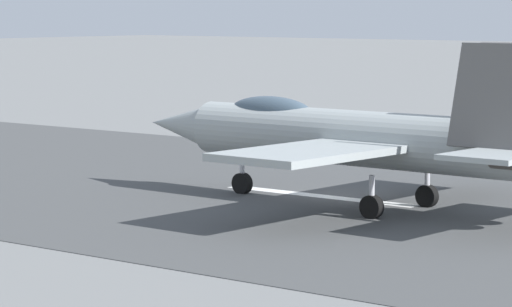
{
  "coord_description": "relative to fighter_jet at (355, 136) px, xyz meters",
  "views": [
    {
      "loc": [
        -26.42,
        37.36,
        6.65
      ],
      "look_at": [
        -1.2,
        6.07,
        2.2
      ],
      "focal_mm": 92.37,
      "sensor_mm": 36.0,
      "label": 1
    }
  ],
  "objects": [
    {
      "name": "marker_cone_mid",
      "position": [
        4.83,
        -13.93,
        -2.13
      ],
      "size": [
        0.44,
        0.44,
        0.55
      ],
      "primitive_type": "cone",
      "color": "orange",
      "rests_on": "ground"
    },
    {
      "name": "fighter_jet",
      "position": [
        0.0,
        0.0,
        0.0
      ],
      "size": [
        17.55,
        13.66,
        5.6
      ],
      "color": "#989FA0",
      "rests_on": "ground"
    },
    {
      "name": "runway_strip",
      "position": [
        1.61,
        -1.34,
        -2.4
      ],
      "size": [
        240.0,
        26.0,
        0.02
      ],
      "color": "#444546",
      "rests_on": "ground"
    },
    {
      "name": "ground_plane",
      "position": [
        1.62,
        -1.34,
        -2.41
      ],
      "size": [
        400.0,
        400.0,
        0.0
      ],
      "primitive_type": "plane",
      "color": "slate"
    }
  ]
}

